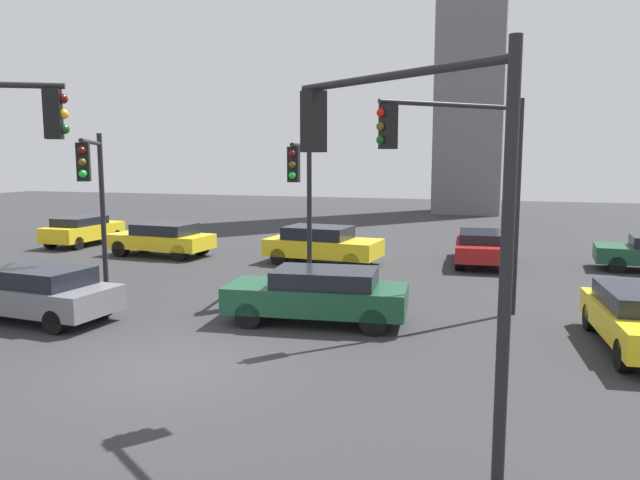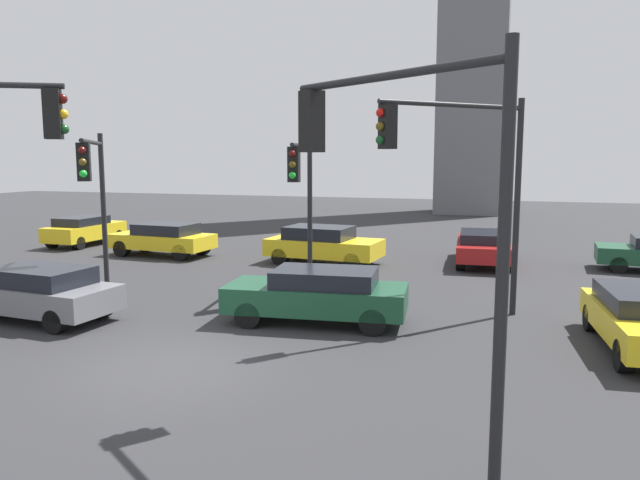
{
  "view_description": "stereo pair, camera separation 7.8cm",
  "coord_description": "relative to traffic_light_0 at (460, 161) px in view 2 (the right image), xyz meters",
  "views": [
    {
      "loc": [
        6.34,
        -10.17,
        4.14
      ],
      "look_at": [
        1.43,
        5.32,
        1.92
      ],
      "focal_mm": 34.03,
      "sensor_mm": 36.0,
      "label": 1
    },
    {
      "loc": [
        6.42,
        -10.14,
        4.14
      ],
      "look_at": [
        1.43,
        5.32,
        1.92
      ],
      "focal_mm": 34.03,
      "sensor_mm": 36.0,
      "label": 2
    }
  ],
  "objects": [
    {
      "name": "car_2",
      "position": [
        -3.28,
        -1.0,
        -3.31
      ],
      "size": [
        4.66,
        2.28,
        1.38
      ],
      "rotation": [
        0.0,
        0.0,
        3.25
      ],
      "color": "#19472D",
      "rests_on": "ground_plane"
    },
    {
      "name": "traffic_light_2",
      "position": [
        -10.36,
        -0.32,
        -0.58
      ],
      "size": [
        2.16,
        3.47,
        4.9
      ],
      "rotation": [
        0.0,
        0.0,
        -1.03
      ],
      "color": "black",
      "rests_on": "ground_plane"
    },
    {
      "name": "traffic_light_1",
      "position": [
        -4.87,
        2.29,
        -0.71
      ],
      "size": [
        0.61,
        2.79,
        4.69
      ],
      "rotation": [
        0.0,
        0.0,
        -1.43
      ],
      "color": "black",
      "rests_on": "ground_plane"
    },
    {
      "name": "traffic_light_3",
      "position": [
        -0.31,
        -6.61,
        -0.09
      ],
      "size": [
        3.49,
        2.45,
        5.54
      ],
      "rotation": [
        0.0,
        0.0,
        2.54
      ],
      "color": "black",
      "rests_on": "ground_plane"
    },
    {
      "name": "car_4",
      "position": [
        0.21,
        9.08,
        -3.34
      ],
      "size": [
        2.29,
        4.8,
        1.3
      ],
      "rotation": [
        0.0,
        0.0,
        1.64
      ],
      "color": "maroon",
      "rests_on": "ground_plane"
    },
    {
      "name": "traffic_light_0",
      "position": [
        0.0,
        0.0,
        0.0
      ],
      "size": [
        3.17,
        3.2,
        5.63
      ],
      "rotation": [
        0.0,
        0.0,
        -2.35
      ],
      "color": "black",
      "rests_on": "ground_plane"
    },
    {
      "name": "car_1",
      "position": [
        -12.8,
        7.0,
        -3.31
      ],
      "size": [
        4.41,
        2.14,
        1.39
      ],
      "rotation": [
        0.0,
        0.0,
        3.08
      ],
      "color": "yellow",
      "rests_on": "ground_plane"
    },
    {
      "name": "ground_plane",
      "position": [
        -5.1,
        -4.98,
        -4.06
      ],
      "size": [
        102.26,
        102.26,
        0.0
      ],
      "primitive_type": "plane",
      "color": "#2D2D30"
    },
    {
      "name": "car_8",
      "position": [
        -10.3,
        -2.89,
        -3.34
      ],
      "size": [
        4.53,
        2.14,
        1.37
      ],
      "rotation": [
        0.0,
        0.0,
        3.07
      ],
      "color": "slate",
      "rests_on": "ground_plane"
    },
    {
      "name": "car_5",
      "position": [
        -18.14,
        8.66,
        -3.33
      ],
      "size": [
        1.79,
        4.05,
        1.37
      ],
      "rotation": [
        0.0,
        0.0,
        1.56
      ],
      "color": "yellow",
      "rests_on": "ground_plane"
    },
    {
      "name": "car_7",
      "position": [
        -5.77,
        7.24,
        -3.28
      ],
      "size": [
        4.56,
        2.39,
        1.47
      ],
      "rotation": [
        0.0,
        0.0,
        -0.08
      ],
      "color": "yellow",
      "rests_on": "ground_plane"
    }
  ]
}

